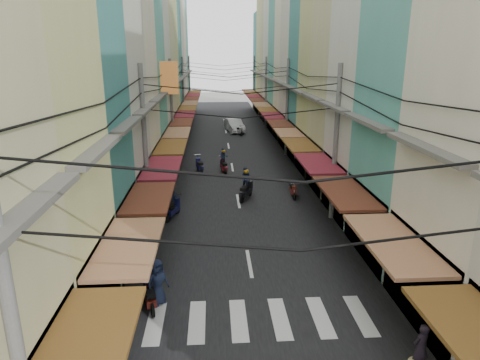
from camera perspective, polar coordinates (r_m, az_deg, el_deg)
name	(u,v)px	position (r m, az deg, el deg)	size (l,w,h in m)	color
ground	(246,244)	(20.44, 0.78, -8.49)	(160.00, 160.00, 0.00)	slate
road	(229,151)	(39.44, -1.44, 3.95)	(10.00, 80.00, 0.02)	black
sidewalk_left	(158,151)	(39.73, -10.87, 3.78)	(3.00, 80.00, 0.06)	gray
sidewalk_right	(299,149)	(40.20, 7.88, 4.07)	(3.00, 80.00, 0.06)	gray
crosswalk	(259,319)	(15.24, 2.59, -18.02)	(7.55, 2.40, 0.01)	silver
building_row_left	(127,37)	(35.62, -14.83, 17.90)	(7.80, 67.67, 23.70)	beige
building_row_right	(330,43)	(36.13, 11.95, 17.47)	(7.80, 68.98, 22.59)	teal
utility_poles	(231,81)	(33.56, -1.18, 13.08)	(10.20, 66.13, 8.20)	slate
white_car	(234,132)	(49.02, -0.77, 6.46)	(5.17, 2.03, 1.82)	silver
bicycle	(383,222)	(24.12, 18.50, -5.36)	(0.57, 1.52, 1.05)	black
moving_scooters	(218,185)	(27.33, -2.92, -0.67)	(7.67, 34.33, 2.01)	black
parked_scooters	(345,256)	(18.77, 13.77, -9.85)	(12.70, 14.64, 1.00)	black
pedestrians	(173,201)	(23.27, -8.95, -2.76)	(10.24, 24.24, 2.19)	black
traffic_sign	(369,201)	(20.85, 16.83, -2.76)	(0.10, 0.61, 2.78)	slate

